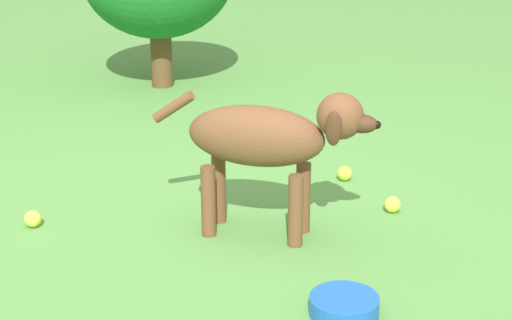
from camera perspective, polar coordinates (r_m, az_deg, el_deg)
name	(u,v)px	position (r m, az deg, el deg)	size (l,w,h in m)	color
ground	(201,229)	(3.28, -3.70, -4.60)	(14.00, 14.00, 0.00)	#548C42
dog	(269,140)	(3.08, 0.89, 1.37)	(0.72, 0.52, 0.57)	brown
tennis_ball_0	(392,205)	(3.44, 9.11, -2.96)	(0.07, 0.07, 0.07)	#D4DE41
tennis_ball_1	(345,173)	(3.73, 5.95, -0.89)	(0.07, 0.07, 0.07)	#C7E339
tennis_ball_2	(33,219)	(3.38, -14.70, -3.84)	(0.07, 0.07, 0.07)	#C3D240
water_bowl	(344,306)	(2.71, 5.91, -9.66)	(0.22, 0.22, 0.06)	blue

